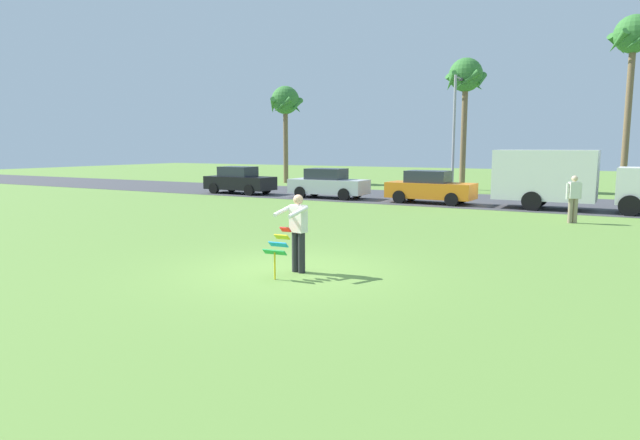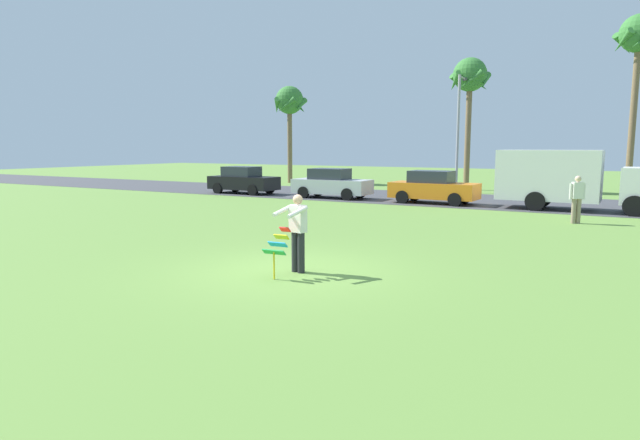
{
  "view_description": "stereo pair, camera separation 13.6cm",
  "coord_description": "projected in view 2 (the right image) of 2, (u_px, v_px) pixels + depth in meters",
  "views": [
    {
      "loc": [
        6.19,
        -10.06,
        2.76
      ],
      "look_at": [
        0.21,
        1.01,
        1.05
      ],
      "focal_mm": 30.27,
      "sensor_mm": 36.0,
      "label": 1
    },
    {
      "loc": [
        6.31,
        -9.99,
        2.76
      ],
      "look_at": [
        0.21,
        1.01,
        1.05
      ],
      "focal_mm": 30.27,
      "sensor_mm": 36.0,
      "label": 2
    }
  ],
  "objects": [
    {
      "name": "ground_plane",
      "position": [
        290.0,
        271.0,
        12.06
      ],
      "size": [
        120.0,
        120.0,
        0.0
      ],
      "primitive_type": "plane",
      "color": "olive"
    },
    {
      "name": "road_strip",
      "position": [
        477.0,
        201.0,
        27.75
      ],
      "size": [
        120.0,
        8.0,
        0.01
      ],
      "primitive_type": "cube",
      "color": "#424247",
      "rests_on": "ground"
    },
    {
      "name": "person_kite_flyer",
      "position": [
        297.0,
        230.0,
        11.83
      ],
      "size": [
        0.64,
        0.72,
        1.73
      ],
      "color": "#26262B",
      "rests_on": "ground"
    },
    {
      "name": "kite_held",
      "position": [
        278.0,
        246.0,
        11.38
      ],
      "size": [
        0.52,
        0.65,
        1.05
      ],
      "color": "red",
      "rests_on": "ground"
    },
    {
      "name": "parked_car_black",
      "position": [
        243.0,
        181.0,
        31.9
      ],
      "size": [
        4.25,
        1.93,
        1.6
      ],
      "color": "black",
      "rests_on": "ground"
    },
    {
      "name": "parked_car_silver",
      "position": [
        331.0,
        184.0,
        29.05
      ],
      "size": [
        4.22,
        1.87,
        1.6
      ],
      "color": "silver",
      "rests_on": "ground"
    },
    {
      "name": "parked_car_orange",
      "position": [
        433.0,
        188.0,
        26.35
      ],
      "size": [
        4.26,
        1.95,
        1.6
      ],
      "color": "orange",
      "rests_on": "ground"
    },
    {
      "name": "parked_truck_white_box",
      "position": [
        569.0,
        178.0,
        23.36
      ],
      "size": [
        6.76,
        2.26,
        2.62
      ],
      "color": "silver",
      "rests_on": "ground"
    },
    {
      "name": "palm_tree_left_near",
      "position": [
        290.0,
        104.0,
        40.8
      ],
      "size": [
        2.58,
        2.71,
        7.31
      ],
      "color": "brown",
      "rests_on": "ground"
    },
    {
      "name": "palm_tree_right_near",
      "position": [
        470.0,
        80.0,
        33.88
      ],
      "size": [
        2.58,
        2.71,
        8.3
      ],
      "color": "brown",
      "rests_on": "ground"
    },
    {
      "name": "palm_tree_centre_far",
      "position": [
        639.0,
        43.0,
        29.92
      ],
      "size": [
        2.58,
        2.71,
        10.05
      ],
      "color": "brown",
      "rests_on": "ground"
    },
    {
      "name": "streetlight_pole",
      "position": [
        459.0,
        126.0,
        32.43
      ],
      "size": [
        0.24,
        1.65,
        7.0
      ],
      "color": "#9E9EA3",
      "rests_on": "ground"
    },
    {
      "name": "person_walker_near",
      "position": [
        577.0,
        198.0,
        19.45
      ],
      "size": [
        0.51,
        0.37,
        1.73
      ],
      "color": "gray",
      "rests_on": "ground"
    }
  ]
}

